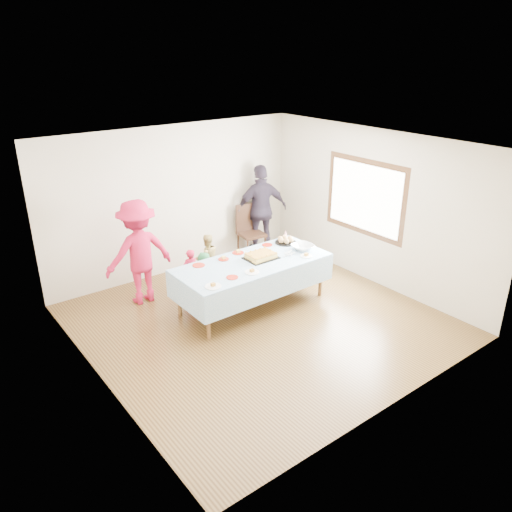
# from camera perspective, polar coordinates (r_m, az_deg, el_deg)

# --- Properties ---
(ground) EXTENTS (5.00, 5.00, 0.00)m
(ground) POSITION_cam_1_polar(r_m,az_deg,el_deg) (7.80, 0.40, -7.42)
(ground) COLOR #432B13
(ground) RESTS_ON ground
(room_walls) EXTENTS (5.04, 5.04, 2.72)m
(room_walls) POSITION_cam_1_polar(r_m,az_deg,el_deg) (7.11, 0.77, 5.15)
(room_walls) COLOR beige
(room_walls) RESTS_ON ground
(party_table) EXTENTS (2.50, 1.10, 0.78)m
(party_table) POSITION_cam_1_polar(r_m,az_deg,el_deg) (7.93, -0.40, -1.02)
(party_table) COLOR brown
(party_table) RESTS_ON ground
(birthday_cake) EXTENTS (0.51, 0.39, 0.09)m
(birthday_cake) POSITION_cam_1_polar(r_m,az_deg,el_deg) (8.01, 0.57, 0.01)
(birthday_cake) COLOR black
(birthday_cake) RESTS_ON party_table
(rolls_tray) EXTENTS (0.37, 0.37, 0.11)m
(rolls_tray) POSITION_cam_1_polar(r_m,az_deg,el_deg) (8.66, 3.40, 1.80)
(rolls_tray) COLOR black
(rolls_tray) RESTS_ON party_table
(punch_bowl) EXTENTS (0.36, 0.36, 0.09)m
(punch_bowl) POSITION_cam_1_polar(r_m,az_deg,el_deg) (8.39, 5.36, 1.01)
(punch_bowl) COLOR silver
(punch_bowl) RESTS_ON party_table
(party_hat) EXTENTS (0.09, 0.09, 0.16)m
(party_hat) POSITION_cam_1_polar(r_m,az_deg,el_deg) (8.84, 3.38, 2.48)
(party_hat) COLOR silver
(party_hat) RESTS_ON party_table
(fork_pile) EXTENTS (0.24, 0.18, 0.07)m
(fork_pile) POSITION_cam_1_polar(r_m,az_deg,el_deg) (8.15, 3.79, 0.30)
(fork_pile) COLOR white
(fork_pile) RESTS_ON party_table
(plate_red_far_a) EXTENTS (0.20, 0.20, 0.01)m
(plate_red_far_a) POSITION_cam_1_polar(r_m,az_deg,el_deg) (7.81, -6.58, -1.06)
(plate_red_far_a) COLOR #B41B0D
(plate_red_far_a) RESTS_ON party_table
(plate_red_far_b) EXTENTS (0.17, 0.17, 0.01)m
(plate_red_far_b) POSITION_cam_1_polar(r_m,az_deg,el_deg) (8.00, -3.74, -0.36)
(plate_red_far_b) COLOR #B41B0D
(plate_red_far_b) RESTS_ON party_table
(plate_red_far_c) EXTENTS (0.20, 0.20, 0.01)m
(plate_red_far_c) POSITION_cam_1_polar(r_m,az_deg,el_deg) (8.23, -2.07, 0.37)
(plate_red_far_c) COLOR #B41B0D
(plate_red_far_c) RESTS_ON party_table
(plate_red_far_d) EXTENTS (0.18, 0.18, 0.01)m
(plate_red_far_d) POSITION_cam_1_polar(r_m,az_deg,el_deg) (8.56, 1.29, 1.28)
(plate_red_far_d) COLOR #B41B0D
(plate_red_far_d) RESTS_ON party_table
(plate_red_near) EXTENTS (0.18, 0.18, 0.01)m
(plate_red_near) POSITION_cam_1_polar(r_m,az_deg,el_deg) (7.37, -2.74, -2.45)
(plate_red_near) COLOR #B41B0D
(plate_red_near) RESTS_ON party_table
(plate_white_left) EXTENTS (0.24, 0.24, 0.01)m
(plate_white_left) POSITION_cam_1_polar(r_m,az_deg,el_deg) (7.12, -4.92, -3.48)
(plate_white_left) COLOR white
(plate_white_left) RESTS_ON party_table
(plate_white_mid) EXTENTS (0.22, 0.22, 0.01)m
(plate_white_mid) POSITION_cam_1_polar(r_m,az_deg,el_deg) (7.53, -0.46, -1.85)
(plate_white_mid) COLOR white
(plate_white_mid) RESTS_ON party_table
(plate_white_right) EXTENTS (0.20, 0.20, 0.01)m
(plate_white_right) POSITION_cam_1_polar(r_m,az_deg,el_deg) (8.14, 5.76, -0.00)
(plate_white_right) COLOR white
(plate_white_right) RESTS_ON party_table
(dining_chair) EXTENTS (0.52, 0.52, 1.07)m
(dining_chair) POSITION_cam_1_polar(r_m,az_deg,el_deg) (9.91, -0.76, 3.20)
(dining_chair) COLOR black
(dining_chair) RESTS_ON ground
(toddler_left) EXTENTS (0.30, 0.20, 0.81)m
(toddler_left) POSITION_cam_1_polar(r_m,az_deg,el_deg) (8.52, -7.51, -1.80)
(toddler_left) COLOR red
(toddler_left) RESTS_ON ground
(toddler_mid) EXTENTS (0.43, 0.33, 0.79)m
(toddler_mid) POSITION_cam_1_polar(r_m,az_deg,el_deg) (8.41, -5.90, -2.14)
(toddler_mid) COLOR #226736
(toddler_mid) RESTS_ON ground
(toddler_right) EXTENTS (0.51, 0.43, 0.92)m
(toddler_right) POSITION_cam_1_polar(r_m,az_deg,el_deg) (8.87, -5.59, -0.31)
(toddler_right) COLOR tan
(toddler_right) RESTS_ON ground
(adult_left) EXTENTS (1.14, 0.67, 1.74)m
(adult_left) POSITION_cam_1_polar(r_m,az_deg,el_deg) (8.25, -13.25, 0.42)
(adult_left) COLOR #BB173E
(adult_left) RESTS_ON ground
(adult_right) EXTENTS (1.15, 0.74, 1.82)m
(adult_right) POSITION_cam_1_polar(r_m,az_deg,el_deg) (10.02, 0.62, 5.31)
(adult_right) COLOR #2C2432
(adult_right) RESTS_ON ground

